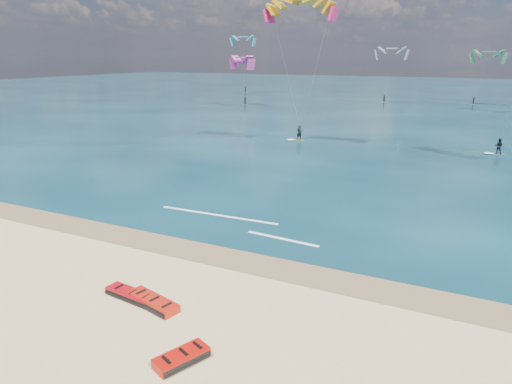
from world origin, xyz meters
The scene contains 9 objects.
ground centered at (0.00, 40.00, 0.00)m, with size 320.00×320.00×0.00m, color tan.
wet_sand_strip centered at (0.00, 3.00, 0.00)m, with size 320.00×2.40×0.01m, color brown.
sea centered at (0.00, 104.00, 0.02)m, with size 320.00×200.00×0.04m, color #092432.
packed_kite_left centered at (1.75, -2.24, 0.00)m, with size 2.57×0.99×0.36m, color #B20912, non-canonical shape.
packed_kite_mid centered at (2.93, -2.33, 0.00)m, with size 2.71×1.10×0.40m, color red, non-canonical shape.
packed_kite_right centered at (6.02, -4.77, 0.00)m, with size 2.03×1.11×0.40m, color #BE1108, non-canonical shape.
kitesurfer_main centered at (-3.85, 32.17, 8.57)m, with size 7.86×6.40×16.30m.
shoreline_foam centered at (1.65, 7.48, 0.04)m, with size 11.35×2.34×0.01m.
distant_kites centered at (4.37, 79.59, 6.21)m, with size 75.53×30.71×14.64m.
Camera 1 is at (13.76, -15.21, 9.73)m, focal length 32.00 mm.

